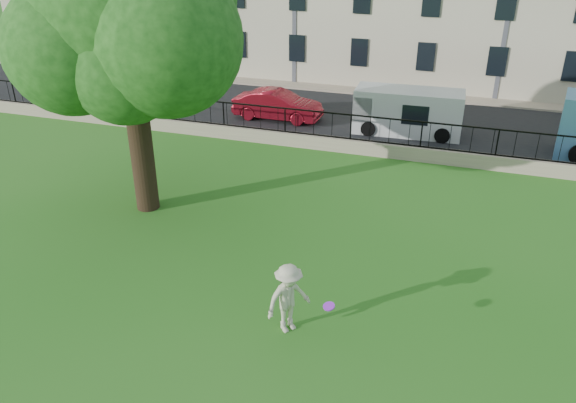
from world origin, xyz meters
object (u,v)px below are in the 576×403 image
(frisbee, at_px, (329,306))
(white_van, at_px, (408,112))
(red_sedan, at_px, (278,105))
(man, at_px, (289,298))
(tree, at_px, (122,11))

(frisbee, height_order, white_van, white_van)
(red_sedan, bearing_deg, man, -158.87)
(tree, distance_m, white_van, 14.42)
(man, xyz_separation_m, frisbee, (1.13, -0.55, 0.43))
(frisbee, xyz_separation_m, red_sedan, (-6.95, 16.23, -0.61))
(tree, height_order, white_van, tree)
(red_sedan, xyz_separation_m, white_van, (6.55, 0.00, 0.31))
(tree, relative_size, frisbee, 36.96)
(man, relative_size, white_van, 0.37)
(white_van, bearing_deg, frisbee, -90.71)
(tree, height_order, red_sedan, tree)
(frisbee, relative_size, white_van, 0.05)
(man, bearing_deg, white_van, 35.68)
(red_sedan, relative_size, white_van, 0.90)
(white_van, bearing_deg, red_sedan, 177.88)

